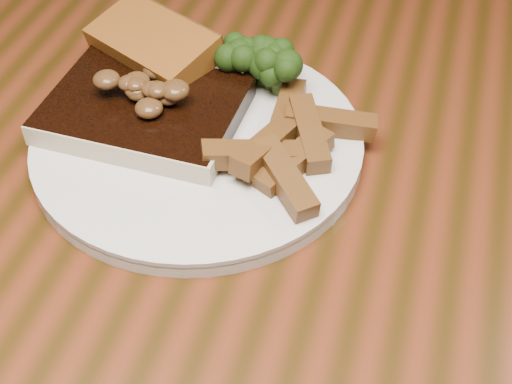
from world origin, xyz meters
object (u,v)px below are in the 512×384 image
Objects in this scene: dining_table at (238,279)px; steak at (145,111)px; chair_far at (395,76)px; garlic_bread at (155,62)px; plate at (198,144)px; potato_wedges at (284,144)px.

steak reaches higher than dining_table.
chair_far is 0.54m from garlic_bread.
dining_table is 0.22m from garlic_bread.
plate is at bearing 52.30° from chair_far.
dining_table is at bearing 59.00° from chair_far.
dining_table is at bearing -22.67° from garlic_bread.
chair_far is (0.08, 0.56, -0.15)m from dining_table.
chair_far is at bearing 90.04° from garlic_bread.
potato_wedges reaches higher than plate.
potato_wedges is at bearing 0.23° from plate.
chair_far is 9.16× the size of potato_wedges.
steak is (-0.05, 0.01, 0.02)m from plate.
plate is at bearing 132.08° from dining_table.
garlic_bread is 0.16m from potato_wedges.
chair_far is 5.64× the size of steak.
chair_far is 3.24× the size of plate.
garlic_bread reaches higher than potato_wedges.
dining_table is 9.80× the size of steak.
chair_far reaches higher than garlic_bread.
chair_far is 0.57m from plate.
plate is at bearing -8.41° from steak.
chair_far is at bearing 71.08° from steak.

